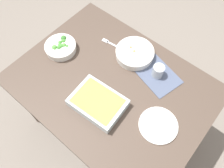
# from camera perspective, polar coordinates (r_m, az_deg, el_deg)

# --- Properties ---
(ground_plane) EXTENTS (6.00, 6.00, 0.00)m
(ground_plane) POSITION_cam_1_polar(r_m,az_deg,el_deg) (2.06, -0.00, -10.19)
(ground_plane) COLOR slate
(dining_table) EXTENTS (1.20, 0.90, 0.74)m
(dining_table) POSITION_cam_1_polar(r_m,az_deg,el_deg) (1.47, -0.00, -1.74)
(dining_table) COLOR #4C3D33
(dining_table) RESTS_ON ground_plane
(placemat) EXTENTS (0.32, 0.26, 0.00)m
(placemat) POSITION_cam_1_polar(r_m,az_deg,el_deg) (1.45, 11.32, 2.34)
(placemat) COLOR #4C5670
(placemat) RESTS_ON dining_table
(stew_bowl) EXTENTS (0.25, 0.25, 0.06)m
(stew_bowl) POSITION_cam_1_polar(r_m,az_deg,el_deg) (1.49, 5.80, 7.81)
(stew_bowl) COLOR silver
(stew_bowl) RESTS_ON dining_table
(broccoli_bowl) EXTENTS (0.21, 0.21, 0.07)m
(broccoli_bowl) POSITION_cam_1_polar(r_m,az_deg,el_deg) (1.55, -12.90, 9.17)
(broccoli_bowl) COLOR silver
(broccoli_bowl) RESTS_ON dining_table
(baking_dish) EXTENTS (0.32, 0.24, 0.06)m
(baking_dish) POSITION_cam_1_polar(r_m,az_deg,el_deg) (1.30, -3.59, -4.70)
(baking_dish) COLOR silver
(baking_dish) RESTS_ON dining_table
(drink_cup) EXTENTS (0.07, 0.07, 0.08)m
(drink_cup) POSITION_cam_1_polar(r_m,az_deg,el_deg) (1.42, 11.57, 3.12)
(drink_cup) COLOR #B2BCC6
(drink_cup) RESTS_ON dining_table
(side_plate) EXTENTS (0.22, 0.22, 0.01)m
(side_plate) POSITION_cam_1_polar(r_m,az_deg,el_deg) (1.30, 11.66, -10.21)
(side_plate) COLOR white
(side_plate) RESTS_ON dining_table
(spoon_by_stew) EXTENTS (0.15, 0.13, 0.01)m
(spoon_by_stew) POSITION_cam_1_polar(r_m,az_deg,el_deg) (1.49, 6.10, 5.87)
(spoon_by_stew) COLOR silver
(spoon_by_stew) RESTS_ON dining_table
(fork_on_table) EXTENTS (0.18, 0.04, 0.01)m
(fork_on_table) POSITION_cam_1_polar(r_m,az_deg,el_deg) (1.57, -0.13, 10.14)
(fork_on_table) COLOR silver
(fork_on_table) RESTS_ON dining_table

